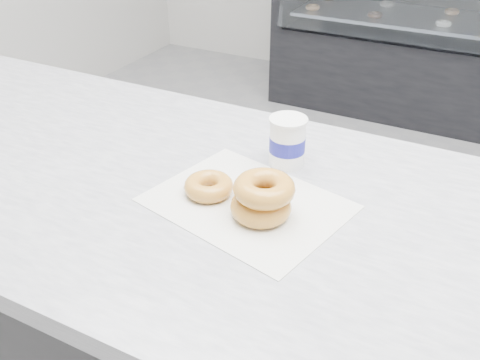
{
  "coord_description": "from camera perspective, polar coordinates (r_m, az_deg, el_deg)",
  "views": [
    {
      "loc": [
        0.18,
        -1.33,
        1.45
      ],
      "look_at": [
        -0.21,
        -0.58,
        0.93
      ],
      "focal_mm": 40.0,
      "sensor_mm": 36.0,
      "label": 1
    }
  ],
  "objects": [
    {
      "name": "donut_stack",
      "position": [
        0.93,
        2.42,
        -1.89
      ],
      "size": [
        0.14,
        0.14,
        0.08
      ],
      "color": "gold",
      "rests_on": "wax_paper"
    },
    {
      "name": "coffee_cup",
      "position": [
        1.08,
        5.07,
        4.14
      ],
      "size": [
        0.08,
        0.08,
        0.1
      ],
      "rotation": [
        0.0,
        0.0,
        0.06
      ],
      "color": "white",
      "rests_on": "counter"
    },
    {
      "name": "ground",
      "position": [
        1.98,
        13.79,
        -16.81
      ],
      "size": [
        5.0,
        5.0,
        0.0
      ],
      "primitive_type": "plane",
      "color": "gray",
      "rests_on": "ground"
    },
    {
      "name": "wax_paper",
      "position": [
        0.98,
        0.76,
        -2.49
      ],
      "size": [
        0.39,
        0.33,
        0.0
      ],
      "primitive_type": "cube",
      "rotation": [
        0.0,
        0.0,
        -0.23
      ],
      "color": "silver",
      "rests_on": "counter"
    },
    {
      "name": "display_case",
      "position": [
        3.58,
        24.19,
        13.49
      ],
      "size": [
        2.4,
        0.74,
        1.25
      ],
      "color": "black",
      "rests_on": "ground"
    },
    {
      "name": "donut_single",
      "position": [
        1.0,
        -3.36,
        -0.66
      ],
      "size": [
        0.12,
        0.12,
        0.03
      ],
      "primitive_type": "torus",
      "rotation": [
        0.0,
        0.0,
        0.38
      ],
      "color": "gold",
      "rests_on": "wax_paper"
    }
  ]
}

